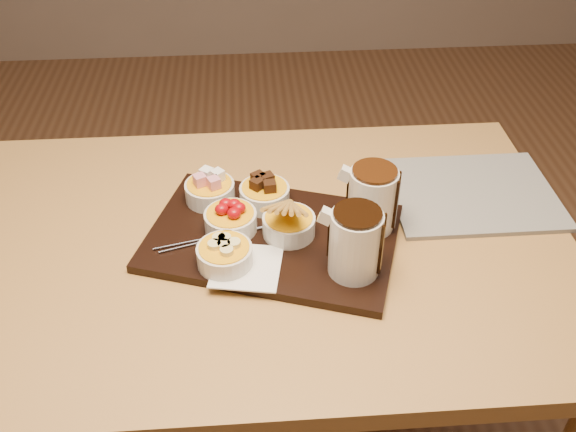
{
  "coord_description": "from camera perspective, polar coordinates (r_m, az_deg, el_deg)",
  "views": [
    {
      "loc": [
        -0.02,
        -0.93,
        1.55
      ],
      "look_at": [
        0.05,
        -0.01,
        0.81
      ],
      "focal_mm": 40.0,
      "sensor_mm": 36.0,
      "label": 1
    }
  ],
  "objects": [
    {
      "name": "bowl_biscotti",
      "position": [
        1.2,
        0.08,
        -0.85
      ],
      "size": [
        0.1,
        0.1,
        0.04
      ],
      "primitive_type": "cylinder",
      "color": "beige",
      "rests_on": "serving_board"
    },
    {
      "name": "dining_table",
      "position": [
        1.3,
        -2.28,
        -5.44
      ],
      "size": [
        1.2,
        0.8,
        0.75
      ],
      "color": "#AA7D3F",
      "rests_on": "ground"
    },
    {
      "name": "newspaper",
      "position": [
        1.39,
        16.04,
        1.96
      ],
      "size": [
        0.34,
        0.27,
        0.01
      ],
      "primitive_type": "cube",
      "rotation": [
        0.0,
        0.0,
        0.0
      ],
      "color": "beige",
      "rests_on": "dining_table"
    },
    {
      "name": "fondue_skewers",
      "position": [
        1.21,
        -5.89,
        -1.69
      ],
      "size": [
        0.09,
        0.26,
        0.01
      ],
      "primitive_type": null,
      "rotation": [
        0.0,
        0.0,
        -1.33
      ],
      "color": "silver",
      "rests_on": "serving_board"
    },
    {
      "name": "pitcher_milk_chocolate",
      "position": [
        1.21,
        7.48,
        1.42
      ],
      "size": [
        0.11,
        0.11,
        0.12
      ],
      "primitive_type": "cylinder",
      "rotation": [
        0.0,
        0.0,
        -0.32
      ],
      "color": "silver",
      "rests_on": "serving_board"
    },
    {
      "name": "bowl_strawberries",
      "position": [
        1.22,
        -5.12,
        -0.48
      ],
      "size": [
        0.1,
        0.1,
        0.04
      ],
      "primitive_type": "cylinder",
      "color": "beige",
      "rests_on": "serving_board"
    },
    {
      "name": "bowl_marshmallows",
      "position": [
        1.3,
        -6.95,
        2.16
      ],
      "size": [
        0.1,
        0.1,
        0.04
      ],
      "primitive_type": "cylinder",
      "color": "beige",
      "rests_on": "serving_board"
    },
    {
      "name": "bowl_cake",
      "position": [
        1.28,
        -2.09,
        1.85
      ],
      "size": [
        0.1,
        0.1,
        0.04
      ],
      "primitive_type": "cylinder",
      "color": "beige",
      "rests_on": "serving_board"
    },
    {
      "name": "pitcher_dark_chocolate",
      "position": [
        1.11,
        5.99,
        -2.45
      ],
      "size": [
        0.11,
        0.11,
        0.12
      ],
      "primitive_type": "cylinder",
      "rotation": [
        0.0,
        0.0,
        -0.32
      ],
      "color": "silver",
      "rests_on": "serving_board"
    },
    {
      "name": "serving_board",
      "position": [
        1.22,
        -1.4,
        -1.93
      ],
      "size": [
        0.53,
        0.43,
        0.02
      ],
      "primitive_type": "cube",
      "rotation": [
        0.0,
        0.0,
        -0.32
      ],
      "color": "black",
      "rests_on": "dining_table"
    },
    {
      "name": "napkin",
      "position": [
        1.15,
        -3.7,
        -4.52
      ],
      "size": [
        0.14,
        0.14,
        0.0
      ],
      "primitive_type": "cube",
      "rotation": [
        0.0,
        0.0,
        -0.18
      ],
      "color": "white",
      "rests_on": "serving_board"
    },
    {
      "name": "bowl_bananas",
      "position": [
        1.15,
        -5.65,
        -3.54
      ],
      "size": [
        0.1,
        0.1,
        0.04
      ],
      "primitive_type": "cylinder",
      "color": "beige",
      "rests_on": "serving_board"
    }
  ]
}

